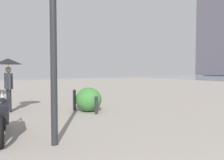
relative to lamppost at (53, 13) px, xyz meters
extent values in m
cylinder|color=#232328|center=(0.00, 0.00, -0.74)|extent=(0.14, 0.14, 4.07)
torus|color=black|center=(0.46, 0.99, -2.48)|extent=(0.73, 0.20, 0.72)
torus|color=black|center=(1.90, 0.84, -2.48)|extent=(0.73, 0.20, 0.72)
cube|color=black|center=(1.13, 0.92, -2.16)|extent=(1.13, 0.43, 0.40)
ellipsoid|color=black|center=(1.36, 0.90, -1.98)|extent=(0.47, 0.33, 0.24)
cylinder|color=silver|center=(1.84, 0.85, -2.15)|extent=(0.18, 0.08, 0.66)
cylinder|color=silver|center=(1.78, 0.85, -1.80)|extent=(0.60, 0.10, 0.04)
cylinder|color=black|center=(4.40, 0.42, -2.33)|extent=(0.14, 0.14, 0.90)
cylinder|color=black|center=(4.60, 0.44, -2.33)|extent=(0.14, 0.14, 0.90)
cube|color=#2D2D38|center=(4.50, 0.43, -1.60)|extent=(0.42, 0.27, 0.60)
sphere|color=tan|center=(4.50, 0.43, -1.18)|extent=(0.22, 0.22, 0.22)
cylinder|color=#2D2D38|center=(4.24, 0.41, -1.63)|extent=(0.10, 0.10, 0.58)
cylinder|color=#2D2D38|center=(4.76, 0.45, -1.63)|extent=(0.10, 0.10, 0.58)
cone|color=black|center=(4.50, 0.43, -0.86)|extent=(1.00, 1.00, 0.22)
cylinder|color=gray|center=(4.50, 0.43, -1.28)|extent=(0.02, 0.02, 0.80)
cylinder|color=#232328|center=(2.42, -2.23, -2.50)|extent=(0.12, 0.12, 0.55)
sphere|color=#232328|center=(2.42, -2.23, -2.18)|extent=(0.13, 0.13, 0.13)
cylinder|color=#232328|center=(3.54, -1.82, -2.41)|extent=(0.12, 0.12, 0.72)
sphere|color=#232328|center=(3.54, -1.82, -2.01)|extent=(0.13, 0.13, 0.13)
ellipsoid|color=#387533|center=(3.05, -2.21, -2.32)|extent=(1.08, 0.97, 0.92)
camera|label=1|loc=(-4.56, 1.31, -1.17)|focal=34.97mm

